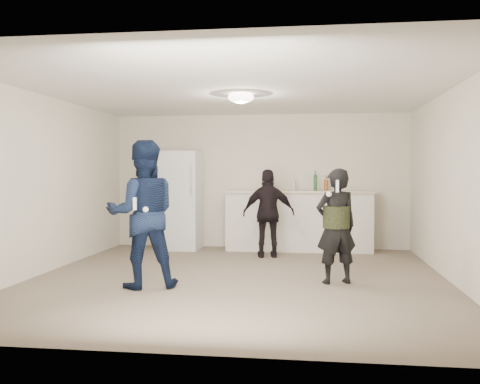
# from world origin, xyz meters

# --- Properties ---
(floor) EXTENTS (6.00, 6.00, 0.00)m
(floor) POSITION_xyz_m (0.00, 0.00, 0.00)
(floor) COLOR #6B5B4C
(floor) RESTS_ON ground
(ceiling) EXTENTS (6.00, 6.00, 0.00)m
(ceiling) POSITION_xyz_m (0.00, 0.00, 2.50)
(ceiling) COLOR silver
(ceiling) RESTS_ON wall_back
(wall_back) EXTENTS (6.00, 0.00, 6.00)m
(wall_back) POSITION_xyz_m (0.00, 3.00, 1.25)
(wall_back) COLOR beige
(wall_back) RESTS_ON floor
(wall_front) EXTENTS (6.00, 0.00, 6.00)m
(wall_front) POSITION_xyz_m (0.00, -3.00, 1.25)
(wall_front) COLOR beige
(wall_front) RESTS_ON floor
(wall_left) EXTENTS (0.00, 6.00, 6.00)m
(wall_left) POSITION_xyz_m (-2.75, 0.00, 1.25)
(wall_left) COLOR beige
(wall_left) RESTS_ON floor
(wall_right) EXTENTS (0.00, 6.00, 6.00)m
(wall_right) POSITION_xyz_m (2.75, 0.00, 1.25)
(wall_right) COLOR beige
(wall_right) RESTS_ON floor
(counter) EXTENTS (2.60, 0.56, 1.05)m
(counter) POSITION_xyz_m (0.74, 2.67, 0.53)
(counter) COLOR silver
(counter) RESTS_ON floor
(counter_top) EXTENTS (2.68, 0.64, 0.04)m
(counter_top) POSITION_xyz_m (0.74, 2.67, 1.07)
(counter_top) COLOR beige
(counter_top) RESTS_ON counter
(fridge) EXTENTS (0.70, 0.70, 1.80)m
(fridge) POSITION_xyz_m (-1.43, 2.60, 0.90)
(fridge) COLOR white
(fridge) RESTS_ON floor
(fridge_handle) EXTENTS (0.02, 0.02, 0.60)m
(fridge_handle) POSITION_xyz_m (-1.15, 2.23, 1.30)
(fridge_handle) COLOR silver
(fridge_handle) RESTS_ON fridge
(ceiling_dome) EXTENTS (0.36, 0.36, 0.16)m
(ceiling_dome) POSITION_xyz_m (0.00, 0.30, 2.45)
(ceiling_dome) COLOR white
(ceiling_dome) RESTS_ON ceiling
(shaker) EXTENTS (0.08, 0.08, 0.17)m
(shaker) POSITION_xyz_m (0.09, 2.75, 1.18)
(shaker) COLOR silver
(shaker) RESTS_ON counter_top
(man) EXTENTS (1.07, 0.95, 1.81)m
(man) POSITION_xyz_m (-1.09, -0.69, 0.91)
(man) COLOR #102145
(man) RESTS_ON floor
(woman) EXTENTS (0.62, 0.51, 1.47)m
(woman) POSITION_xyz_m (1.28, -0.13, 0.73)
(woman) COLOR black
(woman) RESTS_ON floor
(camo_shorts) EXTENTS (0.34, 0.34, 0.28)m
(camo_shorts) POSITION_xyz_m (1.28, -0.13, 0.85)
(camo_shorts) COLOR #2C3518
(camo_shorts) RESTS_ON woman
(spectator) EXTENTS (0.90, 0.47, 1.47)m
(spectator) POSITION_xyz_m (0.26, 1.83, 0.73)
(spectator) COLOR black
(spectator) RESTS_ON floor
(remote_man) EXTENTS (0.04, 0.04, 0.15)m
(remote_man) POSITION_xyz_m (-1.09, -0.97, 1.05)
(remote_man) COLOR silver
(remote_man) RESTS_ON man
(nunchuk_man) EXTENTS (0.07, 0.07, 0.07)m
(nunchuk_man) POSITION_xyz_m (-0.97, -0.94, 0.98)
(nunchuk_man) COLOR silver
(nunchuk_man) RESTS_ON man
(remote_woman) EXTENTS (0.04, 0.04, 0.15)m
(remote_woman) POSITION_xyz_m (1.28, -0.38, 1.25)
(remote_woman) COLOR silver
(remote_woman) RESTS_ON woman
(nunchuk_woman) EXTENTS (0.07, 0.07, 0.07)m
(nunchuk_woman) POSITION_xyz_m (1.18, -0.35, 1.15)
(nunchuk_woman) COLOR white
(nunchuk_woman) RESTS_ON woman
(bottle_cluster) EXTENTS (1.13, 0.25, 0.28)m
(bottle_cluster) POSITION_xyz_m (0.65, 2.72, 1.20)
(bottle_cluster) COLOR #14481E
(bottle_cluster) RESTS_ON counter_top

